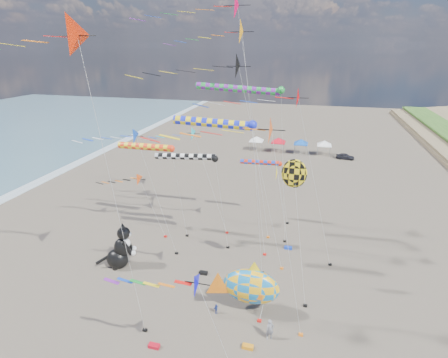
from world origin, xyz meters
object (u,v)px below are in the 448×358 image
Objects in this scene: cat_inflatable at (118,246)px; parked_car at (345,156)px; child_blue at (216,309)px; person_adult at (270,330)px; child_green at (243,296)px; fish_inflatable at (250,286)px.

parked_car is (26.26, 46.61, -1.88)m from cat_inflatable.
cat_inflatable is at bearing 102.42° from child_blue.
person_adult is at bearing -76.76° from child_blue.
parked_car is (14.19, 50.91, 0.14)m from child_blue.
child_green is 3.03m from child_blue.
fish_inflatable reaches higher than child_blue.
child_green is at bearing 123.44° from fish_inflatable.
child_blue is (12.06, -4.30, -2.02)m from cat_inflatable.
child_green is 1.08× the size of child_blue.
parked_car is at bearing 16.46° from child_blue.
person_adult reaches higher than child_blue.
cat_inflatable is 1.35× the size of parked_car.
parked_car is at bearing 51.14° from person_adult.
cat_inflatable is 2.68× the size of person_adult.
fish_inflatable reaches higher than child_green.
fish_inflatable is 51.27m from parked_car.
cat_inflatable is at bearing 167.36° from fish_inflatable.
person_adult is at bearing -50.94° from fish_inflatable.
child_green is 0.29× the size of parked_car.
child_blue is at bearing -161.79° from fish_inflatable.
cat_inflatable reaches higher than person_adult.
cat_inflatable is 14.36m from child_green.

